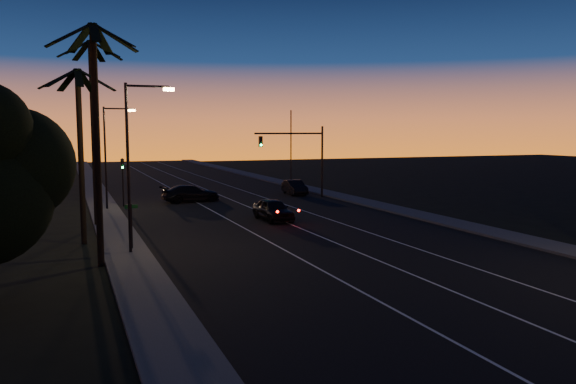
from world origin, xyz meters
name	(u,v)px	position (x,y,z in m)	size (l,w,h in m)	color
road	(265,217)	(0.00, 30.00, 0.01)	(20.00, 170.00, 0.01)	black
sidewalk_left	(112,225)	(-11.20, 30.00, 0.08)	(2.40, 170.00, 0.16)	#3E3E3B
sidewalk_right	(391,208)	(11.20, 30.00, 0.08)	(2.40, 170.00, 0.16)	#3E3E3B
lane_stripe_left	(227,219)	(-3.00, 30.00, 0.02)	(0.12, 160.00, 0.01)	silver
lane_stripe_mid	(271,216)	(0.50, 30.00, 0.02)	(0.12, 160.00, 0.01)	silver
lane_stripe_right	(312,214)	(4.00, 30.00, 0.02)	(0.12, 160.00, 0.01)	silver
palm_near	(96,119)	(-12.60, 18.00, 7.07)	(4.25, 4.16, 11.53)	black
palm_mid	(80,136)	(-13.20, 24.00, 6.25)	(4.25, 4.16, 10.03)	black
palm_far	(93,115)	(-12.20, 30.00, 7.61)	(4.25, 4.16, 12.53)	black
streetlight_left_near	(134,154)	(-10.70, 20.00, 5.32)	(2.55, 0.26, 9.00)	black
streetlight_left_far	(109,149)	(-10.69, 38.00, 5.06)	(2.55, 0.26, 8.50)	black
street_sign	(132,221)	(-10.80, 21.00, 1.66)	(0.70, 0.06, 2.60)	black
signal_mast	(300,149)	(7.14, 39.99, 4.78)	(7.10, 0.41, 7.00)	black
signal_post	(123,173)	(-9.50, 39.98, 2.89)	(0.28, 0.37, 4.20)	black
far_pole_left	(95,150)	(-11.00, 55.00, 4.50)	(0.14, 0.14, 9.00)	black
far_pole_right	(291,148)	(11.00, 52.00, 4.50)	(0.14, 0.14, 9.00)	black
lead_car	(273,210)	(-0.03, 28.02, 0.81)	(2.02, 5.26, 1.59)	black
right_car	(295,187)	(7.81, 43.05, 0.75)	(1.89, 4.58, 1.48)	black
cross_car	(191,193)	(-3.39, 41.01, 0.80)	(5.62, 2.80, 1.57)	black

